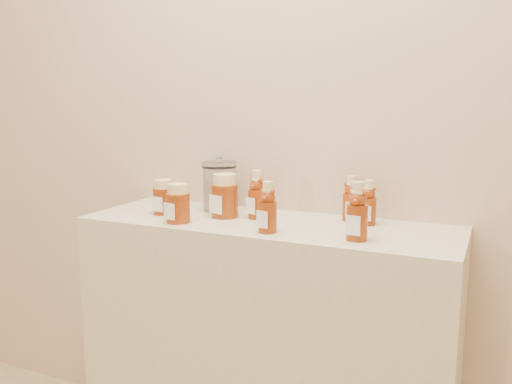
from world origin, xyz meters
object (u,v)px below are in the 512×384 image
at_px(honey_jar_left, 164,197).
at_px(glass_canister, 219,184).
at_px(display_table, 267,354).
at_px(bear_bottle_front_left, 268,204).
at_px(bear_bottle_back_left, 257,191).

distance_m(honey_jar_left, glass_canister, 0.20).
bearing_deg(display_table, honey_jar_left, -174.89).
relative_size(bear_bottle_front_left, glass_canister, 0.92).
bearing_deg(display_table, bear_bottle_back_left, 145.58).
bearing_deg(glass_canister, bear_bottle_back_left, -20.25).
distance_m(bear_bottle_front_left, honey_jar_left, 0.43).
distance_m(display_table, glass_canister, 0.60).
xyz_separation_m(bear_bottle_front_left, glass_canister, (-0.28, 0.22, 0.01)).
relative_size(bear_bottle_back_left, glass_canister, 0.96).
distance_m(bear_bottle_back_left, honey_jar_left, 0.32).
distance_m(display_table, honey_jar_left, 0.63).
distance_m(bear_bottle_back_left, bear_bottle_front_left, 0.19).
height_order(bear_bottle_back_left, honey_jar_left, bear_bottle_back_left).
distance_m(bear_bottle_back_left, glass_canister, 0.18).
xyz_separation_m(bear_bottle_front_left, honey_jar_left, (-0.42, 0.09, -0.03)).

